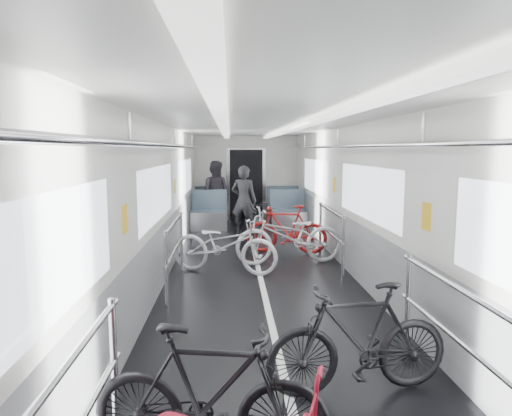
# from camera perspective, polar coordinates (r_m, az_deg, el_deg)

# --- Properties ---
(car_shell) EXTENTS (3.02, 14.01, 2.41)m
(car_shell) POSITION_cam_1_polar(r_m,az_deg,el_deg) (8.19, 0.03, 1.15)
(car_shell) COLOR black
(car_shell) RESTS_ON ground
(bike_left_mid) EXTENTS (1.58, 0.67, 0.92)m
(bike_left_mid) POSITION_cam_1_polar(r_m,az_deg,el_deg) (3.14, -5.81, -22.24)
(bike_left_mid) COLOR black
(bike_left_mid) RESTS_ON floor
(bike_left_far) EXTENTS (1.90, 1.18, 0.94)m
(bike_left_far) POSITION_cam_1_polar(r_m,az_deg,el_deg) (7.46, -3.98, -4.58)
(bike_left_far) COLOR silver
(bike_left_far) RESTS_ON floor
(bike_right_near) EXTENTS (1.60, 0.63, 0.94)m
(bike_right_near) POSITION_cam_1_polar(r_m,az_deg,el_deg) (3.98, 12.74, -15.65)
(bike_right_near) COLOR black
(bike_right_near) RESTS_ON floor
(bike_right_mid) EXTENTS (2.00, 0.94, 1.01)m
(bike_right_mid) POSITION_cam_1_polar(r_m,az_deg,el_deg) (8.03, 4.23, -3.49)
(bike_right_mid) COLOR silver
(bike_right_mid) RESTS_ON floor
(bike_right_far) EXTENTS (1.64, 0.79, 0.95)m
(bike_right_far) POSITION_cam_1_polar(r_m,az_deg,el_deg) (8.86, 3.81, -2.65)
(bike_right_far) COLOR maroon
(bike_right_far) RESTS_ON floor
(bike_aisle) EXTENTS (0.63, 1.64, 0.85)m
(bike_aisle) POSITION_cam_1_polar(r_m,az_deg,el_deg) (10.59, -0.20, -1.28)
(bike_aisle) COLOR black
(bike_aisle) RESTS_ON floor
(person_standing) EXTENTS (0.69, 0.57, 1.64)m
(person_standing) POSITION_cam_1_polar(r_m,az_deg,el_deg) (10.63, -1.52, 0.92)
(person_standing) COLOR black
(person_standing) RESTS_ON floor
(person_seated) EXTENTS (0.99, 0.87, 1.71)m
(person_seated) POSITION_cam_1_polar(r_m,az_deg,el_deg) (12.46, -5.15, 1.98)
(person_seated) COLOR #302C34
(person_seated) RESTS_ON floor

